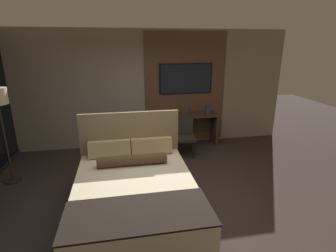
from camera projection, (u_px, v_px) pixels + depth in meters
name	position (u px, v px, depth m)	size (l,w,h in m)	color
ground_plane	(160.00, 200.00, 4.32)	(16.00, 16.00, 0.00)	#332823
wall_back_tv_panel	(148.00, 89.00, 6.36)	(7.20, 0.09, 2.80)	gray
bed	(135.00, 195.00, 3.82)	(1.71, 2.26, 1.34)	#33281E
desk	(187.00, 125.00, 6.54)	(1.50, 0.46, 0.79)	#422D1E
tv	(186.00, 79.00, 6.37)	(1.31, 0.04, 0.74)	black
desk_chair	(183.00, 133.00, 5.97)	(0.58, 0.57, 0.87)	#28231E
vase_tall	(208.00, 110.00, 6.43)	(0.15, 0.15, 0.23)	#333338
vase_short	(190.00, 112.00, 6.40)	(0.09, 0.09, 0.17)	#333338
book	(167.00, 115.00, 6.40)	(0.22, 0.15, 0.03)	maroon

